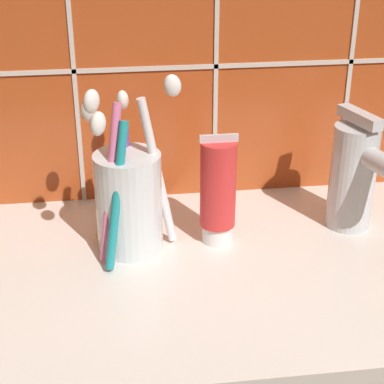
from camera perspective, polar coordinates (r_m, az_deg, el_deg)
sink_counter at (r=65.84cm, az=2.89°, el=-7.08°), size 63.54×33.68×2.00cm
tile_wall_backsplash at (r=73.21cm, az=0.85°, el=15.52°), size 73.54×1.72×47.08cm
toothbrush_cup at (r=65.51cm, az=-5.72°, el=-0.38°), size 10.43×13.41×18.50cm
toothpaste_tube at (r=66.28cm, az=2.07°, el=0.11°), size 3.91×3.73×12.16cm
sink_faucet at (r=71.11cm, az=14.43°, el=1.58°), size 5.78×11.42×13.28cm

